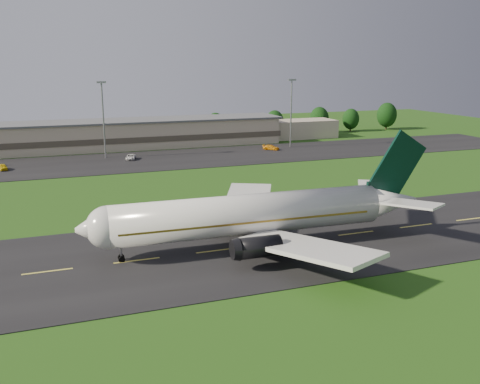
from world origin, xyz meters
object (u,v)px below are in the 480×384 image
object	(u,v)px
light_mast_centre	(103,111)
airliner	(254,215)
service_vehicle_c	(131,157)
terminal	(104,136)
light_mast_east	(291,105)
service_vehicle_a	(3,167)
service_vehicle_d	(271,147)

from	to	relation	value
light_mast_centre	airliner	bearing A→B (deg)	-81.85
light_mast_centre	service_vehicle_c	world-z (taller)	light_mast_centre
terminal	light_mast_east	bearing A→B (deg)	-16.80
light_mast_centre	light_mast_east	world-z (taller)	same
terminal	service_vehicle_a	distance (m)	36.59
terminal	service_vehicle_c	world-z (taller)	terminal
service_vehicle_a	service_vehicle_d	xyz separation A→B (m)	(72.22, 5.70, -0.01)
service_vehicle_c	light_mast_centre	bearing A→B (deg)	155.34
airliner	light_mast_centre	size ratio (longest dim) A/B	2.52
airliner	light_mast_centre	bearing A→B (deg)	100.00
terminal	service_vehicle_c	size ratio (longest dim) A/B	29.82
light_mast_centre	service_vehicle_a	size ratio (longest dim) A/B	4.77
terminal	airliner	bearing A→B (deg)	-84.03
service_vehicle_a	light_mast_east	bearing A→B (deg)	-7.69
airliner	service_vehicle_a	world-z (taller)	airliner
airliner	light_mast_centre	xyz separation A→B (m)	(-11.46, 80.03, 8.08)
light_mast_centre	service_vehicle_c	size ratio (longest dim) A/B	4.18
terminal	service_vehicle_d	distance (m)	49.85
light_mast_east	service_vehicle_c	world-z (taller)	light_mast_east
light_mast_east	service_vehicle_c	distance (m)	50.73
service_vehicle_c	service_vehicle_d	xyz separation A→B (m)	(41.23, 1.96, 0.04)
light_mast_centre	light_mast_east	bearing A→B (deg)	0.00
light_mast_centre	service_vehicle_d	distance (m)	48.79
terminal	light_mast_east	size ratio (longest dim) A/B	7.13
airliner	service_vehicle_c	xyz separation A→B (m)	(-5.49, 74.83, -3.89)
light_mast_centre	service_vehicle_c	distance (m)	14.34
terminal	light_mast_east	world-z (taller)	light_mast_east
light_mast_centre	service_vehicle_d	world-z (taller)	light_mast_centre
service_vehicle_a	service_vehicle_c	bearing A→B (deg)	-7.18
terminal	light_mast_east	xyz separation A→B (m)	(53.60, -16.18, 8.75)
terminal	service_vehicle_d	size ratio (longest dim) A/B	29.44
light_mast_centre	light_mast_east	distance (m)	55.00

